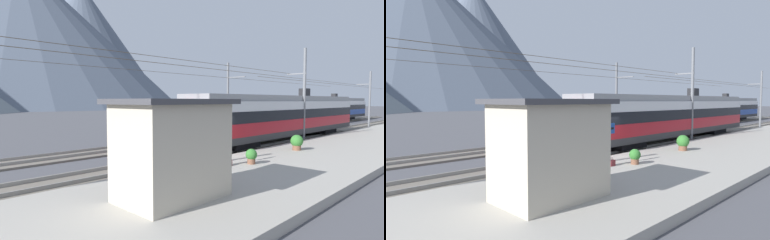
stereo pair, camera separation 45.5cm
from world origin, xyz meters
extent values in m
plane|color=#4C4C51|center=(0.00, 0.00, 0.00)|extent=(400.00, 400.00, 0.00)
cube|color=#A39E93|center=(0.00, -4.33, 0.18)|extent=(120.00, 7.14, 0.36)
cube|color=#6B6359|center=(0.00, 1.07, 0.06)|extent=(120.00, 3.00, 0.12)
cube|color=gray|center=(0.00, 0.36, 0.20)|extent=(120.00, 0.07, 0.16)
cube|color=gray|center=(0.00, 1.79, 0.20)|extent=(120.00, 0.07, 0.16)
cube|color=#6B6359|center=(0.00, 6.98, 0.06)|extent=(120.00, 3.00, 0.12)
cube|color=gray|center=(0.00, 6.27, 0.20)|extent=(120.00, 0.07, 0.16)
cube|color=gray|center=(0.00, 7.70, 0.20)|extent=(120.00, 0.07, 0.16)
cube|color=#2D2D30|center=(10.42, 1.07, 0.92)|extent=(22.84, 2.82, 0.45)
cube|color=maroon|center=(10.42, 1.07, 1.57)|extent=(22.84, 2.82, 0.85)
cube|color=black|center=(10.42, 1.07, 2.38)|extent=(22.84, 2.86, 0.75)
cube|color=silver|center=(10.42, 1.07, 3.08)|extent=(22.84, 2.82, 0.65)
cube|color=gray|center=(10.42, 1.07, 3.62)|extent=(22.54, 2.62, 0.45)
cube|color=black|center=(3.34, 1.07, 0.49)|extent=(2.80, 2.26, 0.42)
cube|color=black|center=(17.50, 1.07, 0.49)|extent=(2.80, 2.26, 0.42)
ellipsoid|color=maroon|center=(-1.54, 1.07, 2.27)|extent=(1.80, 2.60, 2.25)
cube|color=black|center=(-2.04, 1.07, 2.70)|extent=(0.16, 1.69, 1.19)
cube|color=black|center=(13.85, 1.07, 4.20)|extent=(0.90, 0.70, 0.70)
cube|color=#2D2D30|center=(32.59, 6.98, 0.92)|extent=(31.97, 2.80, 0.45)
cube|color=#1E429E|center=(32.59, 6.98, 1.57)|extent=(31.97, 2.80, 0.85)
cube|color=black|center=(32.59, 6.98, 2.38)|extent=(31.97, 2.84, 0.75)
cube|color=white|center=(32.59, 6.98, 3.08)|extent=(31.97, 2.80, 0.65)
cube|color=gray|center=(32.59, 6.98, 3.62)|extent=(31.67, 2.60, 0.45)
cube|color=black|center=(22.68, 6.98, 0.49)|extent=(2.80, 2.24, 0.42)
cube|color=black|center=(42.50, 6.98, 0.49)|extent=(2.80, 2.24, 0.42)
ellipsoid|color=#1E429E|center=(16.05, 6.98, 2.27)|extent=(1.80, 2.58, 2.25)
cube|color=black|center=(15.55, 6.98, 2.70)|extent=(0.16, 1.68, 1.19)
cube|color=black|center=(37.39, 6.98, 4.20)|extent=(0.90, 0.70, 0.70)
cylinder|color=slate|center=(10.83, -0.30, 3.85)|extent=(0.24, 0.24, 7.69)
cube|color=slate|center=(10.83, 0.39, 5.66)|extent=(0.10, 1.67, 0.10)
cylinder|color=#473823|center=(10.83, 1.07, 5.41)|extent=(45.84, 0.02, 0.02)
cylinder|color=slate|center=(28.97, -0.30, 3.52)|extent=(0.24, 0.24, 7.03)
cube|color=slate|center=(28.97, 0.39, 5.47)|extent=(0.10, 1.67, 0.10)
cylinder|color=#473823|center=(28.97, 1.07, 5.22)|extent=(45.84, 0.02, 0.02)
cylinder|color=slate|center=(12.75, 9.02, 3.73)|extent=(0.24, 0.24, 7.45)
cube|color=slate|center=(12.75, 8.00, 5.88)|extent=(0.10, 2.33, 0.10)
cylinder|color=#473823|center=(12.75, 6.98, 5.63)|extent=(45.84, 0.02, 0.02)
cylinder|color=#59595B|center=(-2.16, -2.46, 1.37)|extent=(0.08, 0.08, 2.01)
cube|color=#19479E|center=(-2.16, -2.46, 2.12)|extent=(0.70, 0.06, 0.50)
cube|color=black|center=(-2.16, -2.50, 2.12)|extent=(0.52, 0.01, 0.10)
cylinder|color=#383842|center=(-3.78, -2.37, 0.77)|extent=(0.14, 0.14, 0.82)
cylinder|color=#383842|center=(-3.62, -2.37, 0.77)|extent=(0.14, 0.14, 0.82)
ellipsoid|color=#B7C6B7|center=(-3.70, -2.37, 1.49)|extent=(0.36, 0.22, 0.62)
sphere|color=tan|center=(-3.70, -2.37, 1.94)|extent=(0.22, 0.22, 0.22)
cylinder|color=#B7C6B7|center=(-3.92, -2.37, 1.44)|extent=(0.09, 0.09, 0.58)
cylinder|color=#B7C6B7|center=(-3.48, -2.37, 1.44)|extent=(0.09, 0.09, 0.58)
cube|color=maroon|center=(-3.14, -2.27, 0.51)|extent=(0.32, 0.18, 0.30)
torus|color=maroon|center=(-3.14, -2.27, 0.71)|extent=(0.16, 0.02, 0.16)
cube|color=maroon|center=(-2.19, -2.65, 0.50)|extent=(0.32, 0.18, 0.28)
torus|color=maroon|center=(-2.19, -2.65, 0.69)|extent=(0.16, 0.02, 0.16)
cylinder|color=brown|center=(4.54, -2.78, 0.54)|extent=(0.51, 0.51, 0.35)
sphere|color=#33752D|center=(4.54, -2.78, 0.94)|extent=(0.77, 0.77, 0.77)
sphere|color=#DB5193|center=(4.54, -2.78, 1.12)|extent=(0.42, 0.42, 0.42)
cylinder|color=brown|center=(-1.07, -3.16, 0.51)|extent=(0.38, 0.38, 0.29)
sphere|color=#33752D|center=(-1.07, -3.16, 0.82)|extent=(0.56, 0.56, 0.56)
sphere|color=#DB5193|center=(-1.07, -3.16, 0.95)|extent=(0.31, 0.31, 0.31)
cube|color=#B7AD99|center=(-7.40, -4.43, 1.85)|extent=(3.29, 2.17, 2.98)
cube|color=#3D3D42|center=(-7.40, -4.43, 3.42)|extent=(3.69, 2.57, 0.16)
cone|color=#515B6B|center=(43.34, 170.33, 38.95)|extent=(167.95, 167.95, 77.91)
cone|color=#515B6B|center=(94.11, 204.40, 43.60)|extent=(121.59, 121.59, 87.19)
camera|label=1|loc=(-14.00, -11.71, 3.45)|focal=29.53mm
camera|label=2|loc=(-13.68, -12.04, 3.45)|focal=29.53mm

